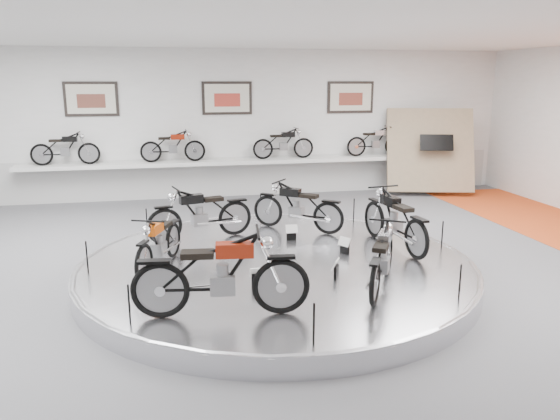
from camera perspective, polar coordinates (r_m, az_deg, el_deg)
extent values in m
plane|color=#555557|center=(8.78, 0.06, -7.78)|extent=(16.00, 16.00, 0.00)
plane|color=white|center=(8.23, 0.07, 19.17)|extent=(16.00, 16.00, 0.00)
plane|color=white|center=(15.15, -5.51, 8.92)|extent=(16.00, 0.00, 16.00)
cube|color=#BCBCBA|center=(15.31, -5.38, 3.50)|extent=(15.68, 0.04, 1.10)
cylinder|color=silver|center=(9.01, -0.34, -6.21)|extent=(6.40, 6.40, 0.30)
torus|color=#B2B2BA|center=(8.97, -0.34, -5.49)|extent=(6.40, 6.40, 0.10)
cube|color=silver|center=(14.97, -5.29, 5.02)|extent=(11.00, 0.55, 0.10)
cube|color=beige|center=(15.08, -19.13, 10.90)|extent=(1.35, 0.06, 0.88)
cube|color=beige|center=(15.07, -5.55, 11.56)|extent=(1.35, 0.06, 0.88)
cube|color=beige|center=(15.85, 7.39, 11.61)|extent=(1.35, 0.06, 0.88)
cube|color=#947D5E|center=(16.00, 15.41, 6.04)|extent=(2.56, 1.52, 2.30)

